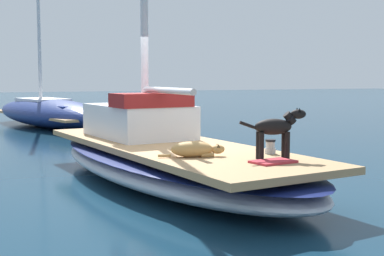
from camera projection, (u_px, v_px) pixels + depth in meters
The scene contains 8 objects.
ground_plane at pixel (168, 182), 8.89m from camera, with size 120.00×120.00×0.00m, color #143347.
sailboat_main at pixel (168, 162), 8.86m from camera, with size 3.37×7.49×0.66m.
cabin_house at pixel (140, 119), 9.75m from camera, with size 1.66×2.38×0.84m.
dog_tan at pixel (195, 149), 7.31m from camera, with size 0.94×0.39×0.22m.
dog_black at pixel (276, 128), 7.06m from camera, with size 0.93×0.34×0.70m.
deck_winch at pixel (270, 147), 7.62m from camera, with size 0.16×0.16×0.21m.
deck_towel at pixel (273, 162), 6.81m from camera, with size 0.56×0.36×0.03m, color #C6333D.
moored_boat_far_astern at pixel (49, 112), 18.89m from camera, with size 4.16×7.89×8.44m.
Camera 1 is at (-3.15, -8.19, 1.76)m, focal length 48.89 mm.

